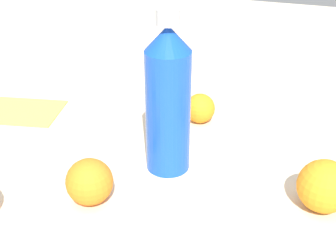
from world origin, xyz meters
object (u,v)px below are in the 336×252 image
at_px(orange_2, 200,108).
at_px(orange_3, 90,182).
at_px(water_bottle, 168,100).
at_px(orange_1, 324,186).
at_px(folded_napkin, 22,111).

relative_size(orange_2, orange_3, 0.83).
height_order(water_bottle, orange_1, water_bottle).
distance_m(water_bottle, orange_3, 0.18).
xyz_separation_m(water_bottle, folded_napkin, (-0.36, 0.09, -0.13)).
bearing_deg(orange_1, orange_3, -163.64).
height_order(orange_1, orange_2, orange_1).
bearing_deg(folded_napkin, water_bottle, -13.93).
xyz_separation_m(water_bottle, orange_1, (0.26, -0.03, -0.09)).
xyz_separation_m(orange_2, folded_napkin, (-0.37, -0.08, -0.03)).
bearing_deg(orange_3, water_bottle, 57.73).
bearing_deg(folded_napkin, orange_2, 12.78).
distance_m(water_bottle, folded_napkin, 0.39).
relative_size(orange_2, folded_napkin, 0.37).
height_order(orange_1, orange_3, orange_1).
bearing_deg(orange_2, orange_3, -106.61).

